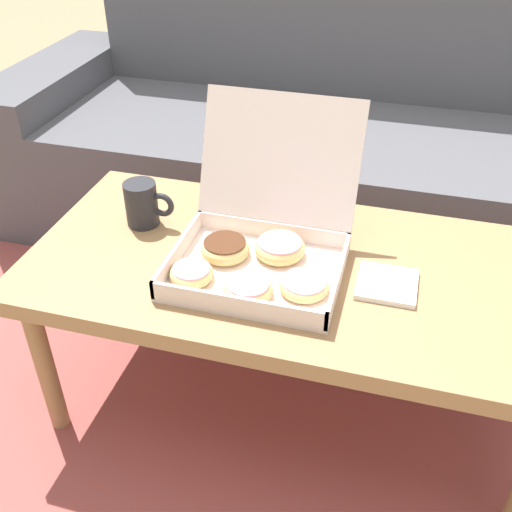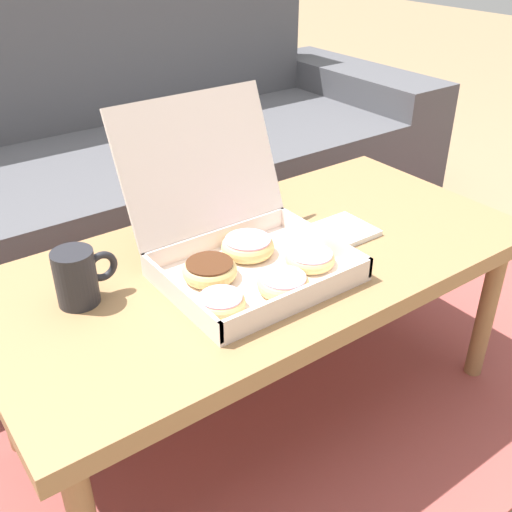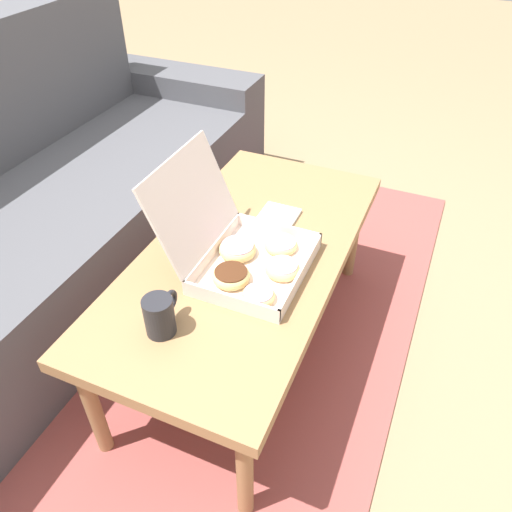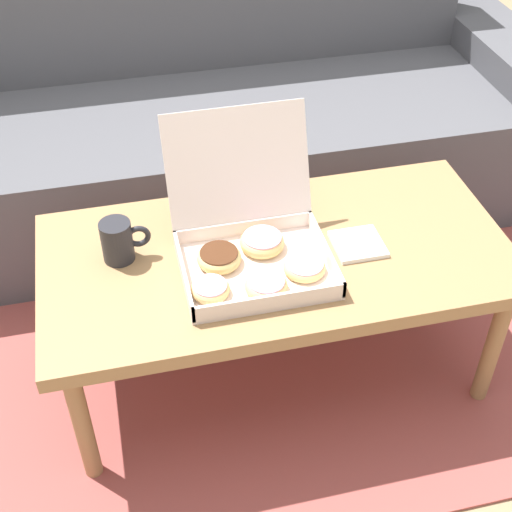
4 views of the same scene
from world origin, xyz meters
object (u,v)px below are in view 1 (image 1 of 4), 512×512
(couch, at_px, (349,148))
(coffee_table, at_px, (293,279))
(pastry_box, at_px, (259,245))
(coffee_mug, at_px, (143,204))

(couch, relative_size, coffee_table, 2.05)
(coffee_table, xyz_separation_m, pastry_box, (-0.07, -0.03, 0.09))
(pastry_box, distance_m, coffee_mug, 0.32)
(pastry_box, xyz_separation_m, coffee_mug, (-0.31, 0.09, 0.00))
(pastry_box, relative_size, coffee_mug, 3.26)
(coffee_table, xyz_separation_m, coffee_mug, (-0.38, 0.06, 0.10))
(pastry_box, height_order, coffee_mug, pastry_box)
(couch, bearing_deg, coffee_table, -90.00)
(couch, distance_m, pastry_box, 0.95)
(coffee_table, bearing_deg, coffee_mug, 170.51)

